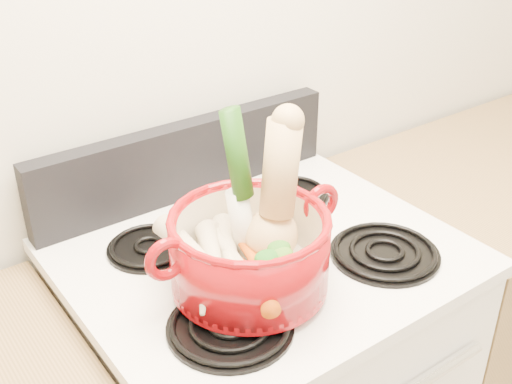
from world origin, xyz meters
TOP-DOWN VIEW (x-y plane):
  - wall_back at (0.00, 1.75)m, footprint 3.50×0.02m
  - cooktop at (0.00, 1.40)m, footprint 0.78×0.67m
  - control_backsplash at (0.00, 1.70)m, footprint 0.76×0.05m
  - burner_front_left at (-0.19, 1.24)m, footprint 0.22×0.22m
  - burner_front_right at (0.19, 1.24)m, footprint 0.22×0.22m
  - burner_back_left at (-0.19, 1.54)m, footprint 0.17×0.17m
  - burner_back_right at (0.19, 1.54)m, footprint 0.17×0.17m
  - dutch_oven at (-0.10, 1.31)m, footprint 0.30×0.30m
  - pot_handle_left at (-0.26, 1.31)m, footprint 0.08×0.02m
  - pot_handle_right at (0.06, 1.30)m, footprint 0.08×0.02m
  - squash at (-0.04, 1.32)m, footprint 0.19×0.17m
  - leek at (-0.08, 1.35)m, footprint 0.08×0.11m
  - ginger at (-0.06, 1.37)m, footprint 0.09×0.08m
  - parsnip_0 at (-0.14, 1.31)m, footprint 0.15×0.24m
  - parsnip_1 at (-0.18, 1.33)m, footprint 0.17×0.21m
  - parsnip_2 at (-0.12, 1.33)m, footprint 0.04×0.18m
  - parsnip_3 at (-0.17, 1.32)m, footprint 0.11×0.20m
  - parsnip_4 at (-0.18, 1.35)m, footprint 0.07×0.23m
  - carrot_0 at (-0.12, 1.26)m, footprint 0.04×0.15m
  - carrot_1 at (-0.12, 1.24)m, footprint 0.10×0.16m
  - carrot_2 at (-0.10, 1.29)m, footprint 0.06×0.17m

SIDE VIEW (x-z plane):
  - cooktop at x=0.00m, z-range 0.92..0.95m
  - burner_front_left at x=-0.19m, z-range 0.95..0.97m
  - burner_front_right at x=0.19m, z-range 0.95..0.97m
  - burner_back_left at x=-0.19m, z-range 0.95..0.97m
  - burner_back_right at x=0.19m, z-range 0.95..0.97m
  - carrot_0 at x=-0.12m, z-range 0.99..1.04m
  - ginger at x=-0.06m, z-range 1.00..1.04m
  - parsnip_0 at x=-0.14m, z-range 0.99..1.06m
  - carrot_1 at x=-0.12m, z-range 1.00..1.05m
  - carrot_2 at x=-0.10m, z-range 1.01..1.05m
  - parsnip_1 at x=-0.18m, z-range 1.00..1.06m
  - parsnip_2 at x=-0.12m, z-range 1.00..1.06m
  - dutch_oven at x=-0.10m, z-range 0.97..1.11m
  - control_backsplash at x=0.00m, z-range 0.95..1.13m
  - parsnip_3 at x=-0.17m, z-range 1.01..1.07m
  - parsnip_4 at x=-0.18m, z-range 1.01..1.08m
  - pot_handle_left at x=-0.26m, z-range 1.05..1.13m
  - pot_handle_right at x=0.06m, z-range 1.05..1.13m
  - squash at x=-0.04m, z-range 0.99..1.28m
  - leek at x=-0.08m, z-range 1.00..1.30m
  - wall_back at x=0.00m, z-range 0.00..2.60m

